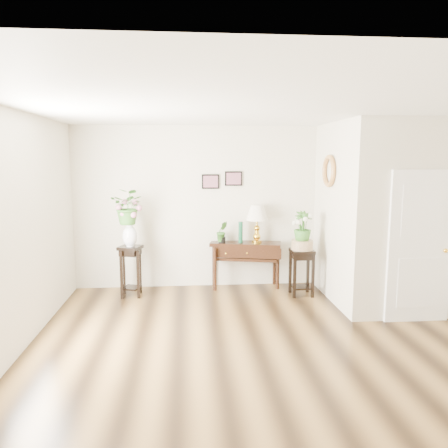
{
  "coord_description": "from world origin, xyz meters",
  "views": [
    {
      "loc": [
        -1.06,
        -4.81,
        2.24
      ],
      "look_at": [
        -0.54,
        1.3,
        1.32
      ],
      "focal_mm": 35.0,
      "sensor_mm": 36.0,
      "label": 1
    }
  ],
  "objects": [
    {
      "name": "floor",
      "position": [
        0.0,
        0.0,
        0.0
      ],
      "size": [
        6.0,
        5.5,
        0.02
      ],
      "primitive_type": "cube",
      "color": "brown",
      "rests_on": "ground"
    },
    {
      "name": "ceiling",
      "position": [
        0.0,
        0.0,
        2.8
      ],
      "size": [
        6.0,
        5.5,
        0.02
      ],
      "primitive_type": "cube",
      "color": "white",
      "rests_on": "ground"
    },
    {
      "name": "wall_back",
      "position": [
        0.0,
        2.75,
        1.4
      ],
      "size": [
        6.0,
        0.02,
        2.8
      ],
      "primitive_type": "cube",
      "color": "silver",
      "rests_on": "ground"
    },
    {
      "name": "wall_front",
      "position": [
        0.0,
        -2.75,
        1.4
      ],
      "size": [
        6.0,
        0.02,
        2.8
      ],
      "primitive_type": "cube",
      "color": "silver",
      "rests_on": "ground"
    },
    {
      "name": "wall_left",
      "position": [
        -3.0,
        0.0,
        1.4
      ],
      "size": [
        0.02,
        5.5,
        2.8
      ],
      "primitive_type": "cube",
      "color": "silver",
      "rests_on": "ground"
    },
    {
      "name": "partition",
      "position": [
        2.1,
        1.77,
        1.4
      ],
      "size": [
        1.8,
        1.95,
        2.8
      ],
      "primitive_type": "cube",
      "color": "silver",
      "rests_on": "floor"
    },
    {
      "name": "door",
      "position": [
        2.1,
        0.78,
        1.05
      ],
      "size": [
        0.9,
        0.05,
        2.1
      ],
      "primitive_type": "cube",
      "color": "white",
      "rests_on": "floor"
    },
    {
      "name": "art_print_left",
      "position": [
        -0.65,
        2.73,
        1.85
      ],
      "size": [
        0.3,
        0.02,
        0.25
      ],
      "primitive_type": "cube",
      "color": "black",
      "rests_on": "wall_back"
    },
    {
      "name": "art_print_right",
      "position": [
        -0.25,
        2.73,
        1.9
      ],
      "size": [
        0.3,
        0.02,
        0.25
      ],
      "primitive_type": "cube",
      "color": "black",
      "rests_on": "wall_back"
    },
    {
      "name": "wall_ornament",
      "position": [
        1.16,
        1.9,
        2.05
      ],
      "size": [
        0.07,
        0.51,
        0.51
      ],
      "primitive_type": "torus",
      "rotation": [
        0.0,
        1.57,
        0.0
      ],
      "color": "#DC914A",
      "rests_on": "partition"
    },
    {
      "name": "console_table",
      "position": [
        -0.05,
        2.57,
        0.4
      ],
      "size": [
        1.27,
        0.67,
        0.81
      ],
      "primitive_type": "cube",
      "rotation": [
        0.0,
        0.0,
        -0.23
      ],
      "color": "black",
      "rests_on": "floor"
    },
    {
      "name": "table_lamp",
      "position": [
        0.14,
        2.57,
        1.16
      ],
      "size": [
        0.44,
        0.44,
        0.66
      ],
      "primitive_type": "cube",
      "rotation": [
        0.0,
        0.0,
        0.19
      ],
      "color": "gold",
      "rests_on": "console_table"
    },
    {
      "name": "green_vase",
      "position": [
        -0.14,
        2.57,
        0.98
      ],
      "size": [
        0.1,
        0.1,
        0.36
      ],
      "primitive_type": "cylinder",
      "rotation": [
        0.0,
        0.0,
        -0.41
      ],
      "color": "#124A2E",
      "rests_on": "console_table"
    },
    {
      "name": "potted_plant",
      "position": [
        -0.47,
        2.57,
        0.98
      ],
      "size": [
        0.23,
        0.2,
        0.35
      ],
      "primitive_type": "imported",
      "rotation": [
        0.0,
        0.0,
        0.24
      ],
      "color": "#357227",
      "rests_on": "console_table"
    },
    {
      "name": "plant_stand_a",
      "position": [
        -1.99,
        2.24,
        0.42
      ],
      "size": [
        0.42,
        0.42,
        0.84
      ],
      "primitive_type": "cube",
      "rotation": [
        0.0,
        0.0,
        -0.34
      ],
      "color": "black",
      "rests_on": "floor"
    },
    {
      "name": "porcelain_vase",
      "position": [
        -1.99,
        2.24,
        1.06
      ],
      "size": [
        0.26,
        0.26,
        0.4
      ],
      "primitive_type": null,
      "rotation": [
        0.0,
        0.0,
        -0.14
      ],
      "color": "white",
      "rests_on": "plant_stand_a"
    },
    {
      "name": "lily_arrangement",
      "position": [
        -1.99,
        2.24,
        1.53
      ],
      "size": [
        0.65,
        0.6,
        0.58
      ],
      "primitive_type": "imported",
      "rotation": [
        0.0,
        0.0,
        -0.34
      ],
      "color": "#357227",
      "rests_on": "porcelain_vase"
    },
    {
      "name": "plant_stand_b",
      "position": [
        0.81,
        2.06,
        0.38
      ],
      "size": [
        0.36,
        0.36,
        0.77
      ],
      "primitive_type": "cube",
      "rotation": [
        0.0,
        0.0,
        0.0
      ],
      "color": "black",
      "rests_on": "floor"
    },
    {
      "name": "ceramic_bowl",
      "position": [
        0.81,
        2.06,
        0.85
      ],
      "size": [
        0.41,
        0.41,
        0.16
      ],
      "primitive_type": "cylinder",
      "rotation": [
        0.0,
        0.0,
        -0.18
      ],
      "color": "tan",
      "rests_on": "plant_stand_b"
    },
    {
      "name": "narcissus",
      "position": [
        0.81,
        2.06,
        1.14
      ],
      "size": [
        0.31,
        0.31,
        0.51
      ],
      "primitive_type": "imported",
      "rotation": [
        0.0,
        0.0,
        0.1
      ],
      "color": "#357227",
      "rests_on": "ceramic_bowl"
    }
  ]
}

